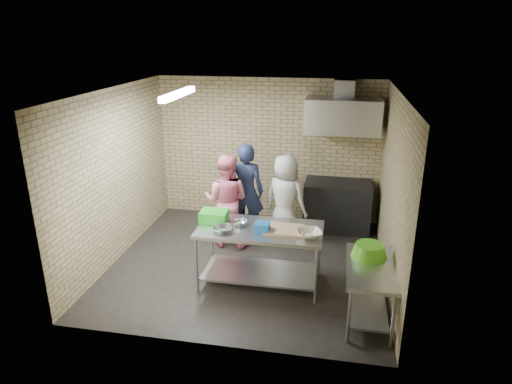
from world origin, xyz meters
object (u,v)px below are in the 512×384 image
(man_navy, at_px, (246,192))
(woman_pink, at_px, (226,201))
(side_counter, at_px, (369,292))
(green_crate, at_px, (214,216))
(blue_tub, at_px, (262,227))
(woman_white, at_px, (285,199))
(green_basin, at_px, (369,250))
(stove, at_px, (337,206))
(bottle_green, at_px, (368,120))
(prep_table, at_px, (260,256))

(man_navy, height_order, woman_pink, man_navy)
(side_counter, distance_m, green_crate, 2.39)
(blue_tub, relative_size, woman_pink, 0.12)
(woman_pink, bearing_deg, woman_white, -158.86)
(green_basin, bearing_deg, woman_pink, 146.93)
(blue_tub, bearing_deg, green_crate, 163.65)
(stove, xyz_separation_m, bottle_green, (0.45, 0.24, 1.57))
(prep_table, xyz_separation_m, woman_pink, (-0.78, 1.15, 0.36))
(side_counter, height_order, green_crate, green_crate)
(green_crate, bearing_deg, blue_tub, -16.35)
(stove, height_order, bottle_green, bottle_green)
(woman_pink, relative_size, woman_white, 1.02)
(stove, xyz_separation_m, blue_tub, (-1.01, -2.27, 0.49))
(green_basin, bearing_deg, man_navy, 138.09)
(stove, relative_size, bottle_green, 8.00)
(prep_table, relative_size, green_basin, 3.83)
(prep_table, distance_m, stove, 2.42)
(side_counter, distance_m, bottle_green, 3.41)
(green_basin, distance_m, woman_white, 2.22)
(green_crate, relative_size, woman_white, 0.25)
(stove, xyz_separation_m, man_navy, (-1.57, -0.71, 0.42))
(prep_table, relative_size, woman_white, 1.12)
(stove, relative_size, green_basin, 2.61)
(stove, height_order, green_basin, green_basin)
(prep_table, bearing_deg, woman_white, 82.99)
(side_counter, bearing_deg, green_crate, 162.49)
(side_counter, relative_size, bottle_green, 8.00)
(green_crate, xyz_separation_m, blue_tub, (0.75, -0.22, -0.01))
(blue_tub, relative_size, bottle_green, 1.30)
(man_navy, bearing_deg, side_counter, 128.49)
(woman_white, bearing_deg, green_crate, 79.75)
(stove, bearing_deg, man_navy, -155.77)
(prep_table, height_order, green_crate, green_crate)
(blue_tub, bearing_deg, green_basin, -8.95)
(green_crate, distance_m, bottle_green, 3.35)
(woman_white, bearing_deg, bottle_green, -121.33)
(prep_table, xyz_separation_m, man_navy, (-0.51, 1.47, 0.43))
(woman_pink, distance_m, woman_white, 1.01)
(green_basin, distance_m, man_navy, 2.69)
(man_navy, bearing_deg, green_basin, 131.94)
(green_crate, distance_m, man_navy, 1.36)
(prep_table, height_order, stove, stove)
(blue_tub, relative_size, man_navy, 0.11)
(woman_pink, bearing_deg, side_counter, 146.02)
(green_crate, relative_size, green_basin, 0.85)
(bottle_green, height_order, woman_white, bottle_green)
(green_basin, xyz_separation_m, bottle_green, (0.02, 2.74, 1.18))
(green_crate, height_order, woman_white, woman_white)
(prep_table, height_order, woman_white, woman_white)
(prep_table, relative_size, blue_tub, 9.00)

